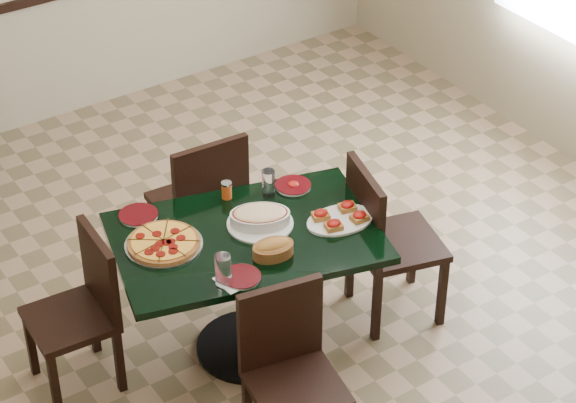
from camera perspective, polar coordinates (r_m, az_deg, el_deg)
floor at (r=6.12m, az=-0.08°, el=-6.28°), size 5.50×5.50×0.00m
main_table at (r=5.62m, az=-2.11°, el=-3.18°), size 1.46×1.13×0.75m
chair_far at (r=6.15m, az=-4.34°, el=0.10°), size 0.46×0.46×0.94m
chair_near at (r=5.18m, az=0.05°, el=-8.30°), size 0.47×0.47×0.88m
chair_right at (r=5.89m, az=4.85°, el=-1.71°), size 0.53×0.53×0.94m
chair_left at (r=5.61m, az=-10.35°, el=-5.15°), size 0.42×0.42×0.85m
pepperoni_pizza at (r=5.45m, az=-6.34°, el=-2.10°), size 0.38×0.38×0.04m
lasagna_casserole at (r=5.54m, az=-1.43°, el=-0.81°), size 0.36×0.33×0.09m
bread_basket at (r=5.35m, az=-0.76°, el=-2.40°), size 0.23×0.17×0.09m
bruschetta_platter at (r=5.58m, az=2.66°, el=-0.82°), size 0.38×0.28×0.05m
side_plate_near at (r=5.23m, az=-2.38°, el=-3.85°), size 0.19×0.19×0.02m
side_plate_far_r at (r=5.84m, az=0.26°, el=0.83°), size 0.19×0.19×0.03m
side_plate_far_l at (r=5.67m, az=-7.61°, el=-0.69°), size 0.20×0.20×0.02m
napkin_setting at (r=5.23m, az=-2.72°, el=-4.00°), size 0.16×0.16×0.01m
water_glass_a at (r=5.75m, az=-1.01°, el=0.95°), size 0.07×0.07×0.14m
water_glass_b at (r=5.15m, az=-3.31°, el=-3.53°), size 0.08×0.08×0.17m
pepper_shaker at (r=5.74m, az=-3.14°, el=0.59°), size 0.05×0.05×0.09m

